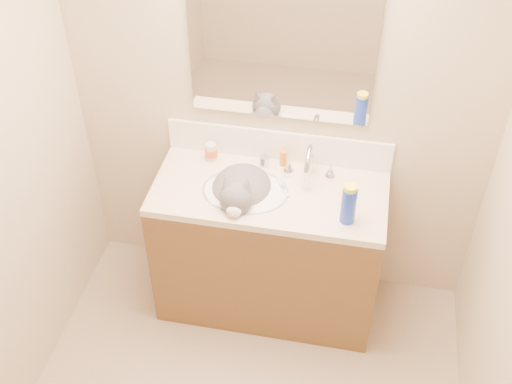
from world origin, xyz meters
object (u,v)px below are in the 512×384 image
at_px(basin, 245,201).
at_px(faucet, 309,165).
at_px(pill_bottle, 211,152).
at_px(amber_bottle, 283,158).
at_px(vanity_cabinet, 268,251).
at_px(cat, 241,193).
at_px(silver_jar, 264,161).
at_px(spray_can, 348,205).

xyz_separation_m(basin, faucet, (0.30, 0.17, 0.16)).
xyz_separation_m(pill_bottle, amber_bottle, (0.39, 0.02, -0.00)).
xyz_separation_m(basin, pill_bottle, (-0.23, 0.22, 0.12)).
distance_m(vanity_cabinet, cat, 0.45).
bearing_deg(silver_jar, pill_bottle, 179.98).
bearing_deg(pill_bottle, basin, -43.82).
xyz_separation_m(silver_jar, amber_bottle, (0.10, 0.02, 0.02)).
xyz_separation_m(vanity_cabinet, spray_can, (0.41, -0.15, 0.55)).
xyz_separation_m(silver_jar, spray_can, (0.47, -0.34, 0.07)).
distance_m(basin, pill_bottle, 0.34).
distance_m(pill_bottle, silver_jar, 0.29).
xyz_separation_m(pill_bottle, silver_jar, (0.29, -0.00, -0.02)).
xyz_separation_m(vanity_cabinet, cat, (-0.14, -0.03, 0.43)).
bearing_deg(basin, amber_bottle, 57.86).
bearing_deg(silver_jar, cat, -109.96).
xyz_separation_m(cat, silver_jar, (0.08, 0.22, 0.05)).
relative_size(faucet, pill_bottle, 2.85).
height_order(faucet, pill_bottle, faucet).
bearing_deg(silver_jar, faucet, -12.97).
height_order(vanity_cabinet, faucet, faucet).
bearing_deg(silver_jar, spray_can, -36.06).
bearing_deg(faucet, amber_bottle, 151.26).
relative_size(faucet, amber_bottle, 3.08).
bearing_deg(vanity_cabinet, spray_can, -20.03).
relative_size(cat, amber_bottle, 5.03).
bearing_deg(amber_bottle, basin, -122.14).
height_order(pill_bottle, amber_bottle, pill_bottle).
relative_size(pill_bottle, silver_jar, 1.66).
bearing_deg(spray_can, cat, 167.55).
distance_m(pill_bottle, spray_can, 0.83).
distance_m(vanity_cabinet, amber_bottle, 0.54).
height_order(faucet, amber_bottle, faucet).
bearing_deg(basin, vanity_cabinet, 14.04).
bearing_deg(faucet, spray_can, -51.64).
distance_m(cat, spray_can, 0.57).
bearing_deg(vanity_cabinet, faucet, 37.29).
distance_m(cat, silver_jar, 0.24).
bearing_deg(pill_bottle, vanity_cabinet, -28.71).
distance_m(faucet, spray_can, 0.36).
xyz_separation_m(faucet, spray_can, (0.23, -0.28, 0.01)).
bearing_deg(vanity_cabinet, pill_bottle, 151.29).
relative_size(faucet, cat, 0.61).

